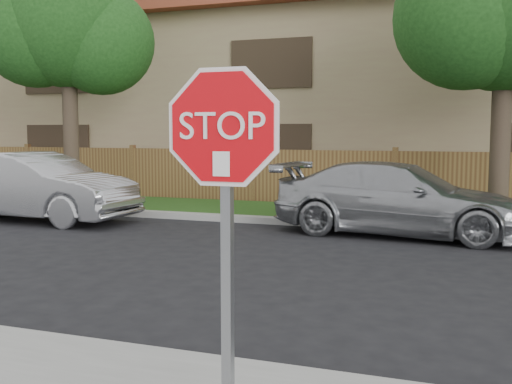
% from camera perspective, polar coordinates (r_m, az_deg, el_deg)
% --- Properties ---
extents(ground, '(90.00, 90.00, 0.00)m').
position_cam_1_polar(ground, '(5.60, -1.15, -16.50)').
color(ground, black).
rests_on(ground, ground).
extents(far_curb, '(70.00, 0.30, 0.15)m').
position_cam_1_polar(far_curb, '(13.28, 11.40, -3.18)').
color(far_curb, gray).
rests_on(far_curb, ground).
extents(grass_strip, '(70.00, 3.00, 0.12)m').
position_cam_1_polar(grass_strip, '(14.90, 12.30, -2.28)').
color(grass_strip, '#1E4714').
rests_on(grass_strip, ground).
extents(fence, '(70.00, 0.12, 1.60)m').
position_cam_1_polar(fence, '(16.40, 13.07, 1.03)').
color(fence, '#56361E').
rests_on(fence, ground).
extents(apartment_building, '(35.20, 9.20, 7.20)m').
position_cam_1_polar(apartment_building, '(21.97, 14.93, 9.29)').
color(apartment_building, '#9B8160').
rests_on(apartment_building, ground).
extents(tree_left, '(4.80, 3.90, 7.78)m').
position_cam_1_polar(tree_left, '(18.28, -17.72, 15.30)').
color(tree_left, '#382B21').
rests_on(tree_left, ground).
extents(tree_mid, '(4.80, 3.90, 7.35)m').
position_cam_1_polar(tree_mid, '(14.69, 22.81, 16.16)').
color(tree_mid, '#382B21').
rests_on(tree_mid, ground).
extents(stop_sign, '(1.01, 0.13, 2.55)m').
position_cam_1_polar(stop_sign, '(3.66, -3.05, 1.15)').
color(stop_sign, gray).
rests_on(stop_sign, sidewalk_near).
extents(sedan_left, '(4.99, 1.88, 1.63)m').
position_cam_1_polar(sedan_left, '(15.08, -20.21, 0.47)').
color(sedan_left, '#B2B3B7').
rests_on(sedan_left, ground).
extents(sedan_right, '(5.32, 2.60, 1.49)m').
position_cam_1_polar(sedan_right, '(12.59, 13.51, -0.64)').
color(sedan_right, '#A1A4A8').
rests_on(sedan_right, ground).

